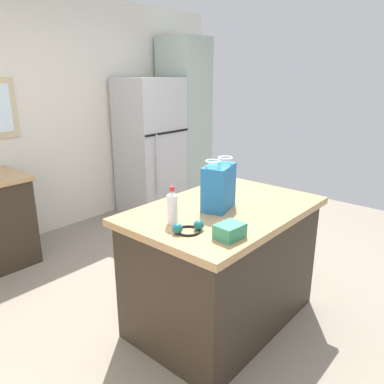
# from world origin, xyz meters

# --- Properties ---
(ground) EXTENTS (6.47, 6.47, 0.00)m
(ground) POSITION_xyz_m (0.00, 0.00, 0.00)
(ground) COLOR gray
(back_wall) EXTENTS (5.39, 0.13, 2.66)m
(back_wall) POSITION_xyz_m (-0.01, 2.28, 1.33)
(back_wall) COLOR silver
(back_wall) RESTS_ON ground
(kitchen_island) EXTENTS (1.39, 0.93, 0.91)m
(kitchen_island) POSITION_xyz_m (-0.13, -0.32, 0.46)
(kitchen_island) COLOR #33281E
(kitchen_island) RESTS_ON ground
(refrigerator) EXTENTS (0.77, 0.67, 1.76)m
(refrigerator) POSITION_xyz_m (1.23, 1.89, 0.88)
(refrigerator) COLOR #B7B7BC
(refrigerator) RESTS_ON ground
(tall_cabinet) EXTENTS (0.54, 0.60, 2.28)m
(tall_cabinet) POSITION_xyz_m (1.91, 1.89, 1.14)
(tall_cabinet) COLOR #9EB2A8
(tall_cabinet) RESTS_ON ground
(shopping_bag) EXTENTS (0.31, 0.23, 0.35)m
(shopping_bag) POSITION_xyz_m (-0.18, -0.30, 1.07)
(shopping_bag) COLOR #236BAD
(shopping_bag) RESTS_ON kitchen_island
(small_box) EXTENTS (0.17, 0.14, 0.09)m
(small_box) POSITION_xyz_m (-0.53, -0.65, 0.95)
(small_box) COLOR #388E66
(small_box) RESTS_ON kitchen_island
(bottle) EXTENTS (0.07, 0.07, 0.24)m
(bottle) POSITION_xyz_m (-0.59, -0.25, 1.02)
(bottle) COLOR white
(bottle) RESTS_ON kitchen_island
(ear_defenders) EXTENTS (0.20, 0.20, 0.06)m
(ear_defenders) POSITION_xyz_m (-0.62, -0.41, 0.93)
(ear_defenders) COLOR black
(ear_defenders) RESTS_ON kitchen_island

